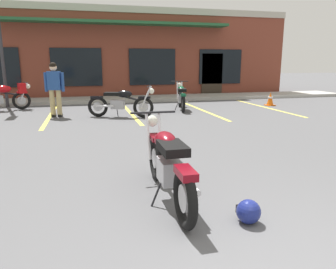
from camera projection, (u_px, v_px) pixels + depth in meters
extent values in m
plane|color=#515154|center=(168.00, 153.00, 6.05)|extent=(80.00, 80.00, 0.00)
cube|color=#A8A59E|center=(119.00, 99.00, 14.31)|extent=(22.00, 1.80, 0.14)
cube|color=brown|center=(110.00, 54.00, 17.62)|extent=(17.56, 5.65, 4.19)
cube|color=#B2AD9E|center=(114.00, 8.00, 14.50)|extent=(17.56, 0.06, 0.30)
cube|color=black|center=(77.00, 67.00, 14.63)|extent=(2.25, 0.06, 1.70)
cube|color=black|center=(153.00, 67.00, 15.48)|extent=(2.25, 0.06, 1.70)
cube|color=black|center=(220.00, 67.00, 16.33)|extent=(2.25, 0.06, 1.70)
cube|color=#33281E|center=(212.00, 75.00, 16.31)|extent=(1.10, 0.06, 2.10)
cube|color=#235933|center=(115.00, 22.00, 14.24)|extent=(10.54, 0.90, 0.12)
cube|color=#DBCC4C|center=(50.00, 116.00, 10.30)|extent=(0.12, 4.80, 0.01)
cube|color=#DBCC4C|center=(130.00, 113.00, 10.92)|extent=(0.12, 4.80, 0.01)
cube|color=#DBCC4C|center=(202.00, 110.00, 11.55)|extent=(0.12, 4.80, 0.01)
cube|color=#DBCC4C|center=(266.00, 107.00, 12.17)|extent=(0.12, 4.80, 0.01)
torus|color=black|center=(185.00, 198.00, 3.27)|extent=(0.11, 0.64, 0.64)
cylinder|color=#B7B7BC|center=(185.00, 198.00, 3.27)|extent=(0.06, 0.29, 0.29)
torus|color=black|center=(156.00, 158.00, 4.63)|extent=(0.11, 0.64, 0.64)
cylinder|color=#B7B7BC|center=(156.00, 158.00, 4.63)|extent=(0.06, 0.29, 0.29)
cylinder|color=silver|center=(148.00, 135.00, 4.64)|extent=(0.05, 0.33, 0.66)
cylinder|color=silver|center=(160.00, 135.00, 4.68)|extent=(0.05, 0.33, 0.66)
cylinder|color=black|center=(153.00, 112.00, 4.67)|extent=(0.66, 0.04, 0.03)
sphere|color=silver|center=(152.00, 121.00, 4.77)|extent=(0.17, 0.17, 0.17)
cube|color=maroon|center=(155.00, 137.00, 4.61)|extent=(0.14, 0.36, 0.06)
cube|color=#9E9EA3|center=(169.00, 171.00, 3.86)|extent=(0.24, 0.40, 0.28)
cylinder|color=silver|center=(190.00, 184.00, 3.55)|extent=(0.08, 0.55, 0.07)
cylinder|color=black|center=(166.00, 147.00, 4.00)|extent=(0.07, 0.94, 0.26)
ellipsoid|color=maroon|center=(165.00, 141.00, 4.00)|extent=(0.26, 0.48, 0.22)
cube|color=black|center=(173.00, 148.00, 3.66)|extent=(0.28, 0.52, 0.10)
cube|color=maroon|center=(186.00, 173.00, 3.19)|extent=(0.16, 0.36, 0.08)
cylinder|color=black|center=(156.00, 195.00, 3.81)|extent=(0.13, 0.03, 0.29)
torus|color=black|center=(98.00, 107.00, 10.04)|extent=(0.63, 0.32, 0.64)
cylinder|color=#B7B7BC|center=(98.00, 107.00, 10.04)|extent=(0.29, 0.16, 0.29)
torus|color=black|center=(143.00, 107.00, 9.89)|extent=(0.63, 0.32, 0.64)
cylinder|color=#B7B7BC|center=(143.00, 107.00, 9.89)|extent=(0.29, 0.16, 0.29)
cylinder|color=silver|center=(147.00, 97.00, 9.89)|extent=(0.32, 0.16, 0.66)
cylinder|color=silver|center=(146.00, 97.00, 9.72)|extent=(0.32, 0.16, 0.66)
cylinder|color=black|center=(149.00, 86.00, 9.73)|extent=(0.26, 0.63, 0.03)
sphere|color=silver|center=(151.00, 91.00, 9.75)|extent=(0.22, 0.22, 0.17)
cube|color=black|center=(144.00, 98.00, 9.82)|extent=(0.39, 0.26, 0.06)
cube|color=#9E9EA3|center=(118.00, 104.00, 9.96)|extent=(0.46, 0.37, 0.28)
cylinder|color=silver|center=(105.00, 106.00, 9.87)|extent=(0.54, 0.26, 0.07)
cylinder|color=black|center=(124.00, 97.00, 9.88)|extent=(0.90, 0.39, 0.26)
ellipsoid|color=black|center=(124.00, 94.00, 9.86)|extent=(0.54, 0.41, 0.22)
cube|color=black|center=(113.00, 94.00, 9.90)|extent=(0.59, 0.45, 0.10)
cube|color=black|center=(97.00, 98.00, 9.98)|extent=(0.39, 0.28, 0.08)
cylinder|color=black|center=(117.00, 112.00, 10.20)|extent=(0.07, 0.13, 0.29)
torus|color=black|center=(22.00, 101.00, 11.63)|extent=(0.63, 0.33, 0.64)
cylinder|color=#B7B7BC|center=(22.00, 101.00, 11.63)|extent=(0.29, 0.16, 0.29)
cylinder|color=silver|center=(23.00, 91.00, 11.69)|extent=(0.32, 0.16, 0.66)
cylinder|color=silver|center=(24.00, 92.00, 11.55)|extent=(0.32, 0.16, 0.66)
cylinder|color=black|center=(25.00, 82.00, 11.59)|extent=(0.27, 0.63, 0.03)
sphere|color=silver|center=(28.00, 86.00, 11.67)|extent=(0.22, 0.22, 0.17)
cube|color=#B70F14|center=(22.00, 92.00, 11.59)|extent=(0.39, 0.26, 0.06)
cylinder|color=black|center=(2.00, 93.00, 11.22)|extent=(0.90, 0.40, 0.26)
ellipsoid|color=#B70F14|center=(3.00, 89.00, 11.22)|extent=(0.59, 0.47, 0.26)
cube|color=#B70F14|center=(22.00, 88.00, 11.56)|extent=(0.33, 0.35, 0.36)
torus|color=black|center=(183.00, 103.00, 10.90)|extent=(0.23, 0.65, 0.64)
cylinder|color=#B7B7BC|center=(183.00, 103.00, 10.90)|extent=(0.12, 0.29, 0.29)
torus|color=black|center=(180.00, 98.00, 12.30)|extent=(0.23, 0.65, 0.64)
cylinder|color=#B7B7BC|center=(180.00, 98.00, 12.30)|extent=(0.12, 0.29, 0.29)
cylinder|color=silver|center=(177.00, 90.00, 12.33)|extent=(0.11, 0.33, 0.66)
cylinder|color=silver|center=(182.00, 90.00, 12.33)|extent=(0.11, 0.33, 0.66)
cylinder|color=black|center=(180.00, 81.00, 12.34)|extent=(0.65, 0.17, 0.03)
sphere|color=silver|center=(179.00, 85.00, 12.45)|extent=(0.20, 0.20, 0.17)
cube|color=#0F4C2D|center=(180.00, 90.00, 12.28)|extent=(0.21, 0.38, 0.06)
cube|color=#9E9EA3|center=(182.00, 99.00, 11.50)|extent=(0.32, 0.44, 0.28)
cylinder|color=silver|center=(186.00, 101.00, 11.16)|extent=(0.18, 0.55, 0.07)
cylinder|color=black|center=(181.00, 91.00, 11.65)|extent=(0.25, 0.93, 0.26)
ellipsoid|color=#0F4C2D|center=(181.00, 89.00, 11.65)|extent=(0.35, 0.52, 0.22)
cube|color=black|center=(182.00, 90.00, 11.30)|extent=(0.38, 0.57, 0.10)
cube|color=#0F4C2D|center=(183.00, 95.00, 10.82)|extent=(0.23, 0.39, 0.08)
cylinder|color=black|center=(177.00, 106.00, 11.49)|extent=(0.14, 0.05, 0.29)
cube|color=black|center=(54.00, 115.00, 10.12)|extent=(0.14, 0.25, 0.08)
cube|color=black|center=(60.00, 115.00, 10.14)|extent=(0.14, 0.25, 0.08)
cylinder|color=tan|center=(52.00, 102.00, 9.99)|extent=(0.17, 0.17, 0.80)
cylinder|color=tan|center=(59.00, 102.00, 10.01)|extent=(0.17, 0.17, 0.80)
cube|color=#23478C|center=(54.00, 81.00, 9.85)|extent=(0.41, 0.28, 0.56)
cylinder|color=#23478C|center=(46.00, 82.00, 9.84)|extent=(0.12, 0.12, 0.58)
cylinder|color=#23478C|center=(63.00, 82.00, 9.88)|extent=(0.12, 0.12, 0.58)
sphere|color=beige|center=(53.00, 67.00, 9.77)|extent=(0.25, 0.25, 0.22)
sphere|color=black|center=(53.00, 66.00, 9.75)|extent=(0.24, 0.24, 0.21)
sphere|color=navy|center=(249.00, 212.00, 3.40)|extent=(0.26, 0.26, 0.26)
cube|color=black|center=(244.00, 208.00, 3.50)|extent=(0.18, 0.03, 0.09)
cube|color=orange|center=(270.00, 105.00, 12.74)|extent=(0.34, 0.34, 0.03)
cone|color=orange|center=(270.00, 98.00, 12.68)|extent=(0.26, 0.26, 0.50)
cylinder|color=white|center=(270.00, 97.00, 12.67)|extent=(0.19, 0.19, 0.06)
cylinder|color=#2D2D33|center=(0.00, 40.00, 11.70)|extent=(0.12, 0.12, 4.94)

